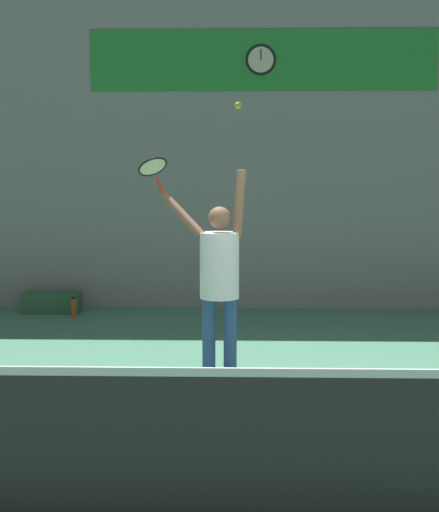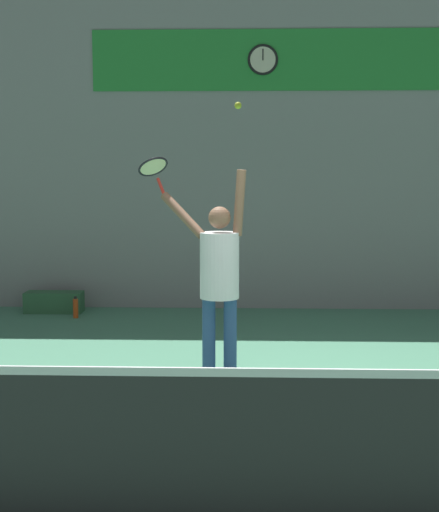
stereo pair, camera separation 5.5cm
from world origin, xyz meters
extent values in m
plane|color=#4C8C6B|center=(0.00, 0.00, 0.00)|extent=(18.00, 18.00, 0.00)
cube|color=gray|center=(0.00, 5.18, 2.50)|extent=(18.00, 0.10, 5.00)
cube|color=#288C38|center=(0.00, 5.12, 3.68)|extent=(5.07, 0.02, 0.88)
cylinder|color=beige|center=(-0.04, 5.10, 3.68)|extent=(0.40, 0.02, 0.40)
torus|color=black|center=(-0.04, 5.10, 3.68)|extent=(0.44, 0.04, 0.44)
cube|color=black|center=(-0.04, 5.09, 3.75)|extent=(0.02, 0.01, 0.16)
cube|color=#2D2D2D|center=(0.00, -1.61, 0.46)|extent=(7.90, 0.01, 0.91)
cube|color=white|center=(0.00, -1.61, 0.93)|extent=(7.90, 0.02, 0.05)
cylinder|color=#2D4C7F|center=(-0.65, 1.36, 0.41)|extent=(0.13, 0.13, 0.83)
cylinder|color=#2D4C7F|center=(-0.44, 1.36, 0.41)|extent=(0.13, 0.13, 0.83)
cylinder|color=white|center=(-0.54, 1.36, 1.15)|extent=(0.38, 0.38, 0.65)
sphere|color=brown|center=(-0.54, 1.36, 1.62)|extent=(0.22, 0.22, 0.22)
cylinder|color=brown|center=(-0.35, 1.35, 1.76)|extent=(0.17, 0.16, 0.64)
cylinder|color=brown|center=(-0.91, 1.52, 1.63)|extent=(0.50, 0.43, 0.45)
cylinder|color=red|center=(-1.15, 1.74, 1.91)|extent=(0.12, 0.14, 0.19)
torus|color=black|center=(-1.25, 1.85, 2.11)|extent=(0.42, 0.41, 0.21)
cylinder|color=beige|center=(-1.25, 1.85, 2.11)|extent=(0.35, 0.35, 0.17)
sphere|color=#CCDB2D|center=(-0.36, 1.34, 2.68)|extent=(0.07, 0.07, 0.07)
cylinder|color=#D84C19|center=(-2.68, 4.32, 0.14)|extent=(0.07, 0.07, 0.27)
cylinder|color=black|center=(-2.68, 4.32, 0.29)|extent=(0.04, 0.04, 0.04)
cube|color=#33663F|center=(-3.10, 4.73, 0.15)|extent=(0.84, 0.32, 0.30)
camera|label=1|loc=(-0.36, -5.53, 2.06)|focal=50.00mm
camera|label=2|loc=(-0.31, -5.53, 2.06)|focal=50.00mm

